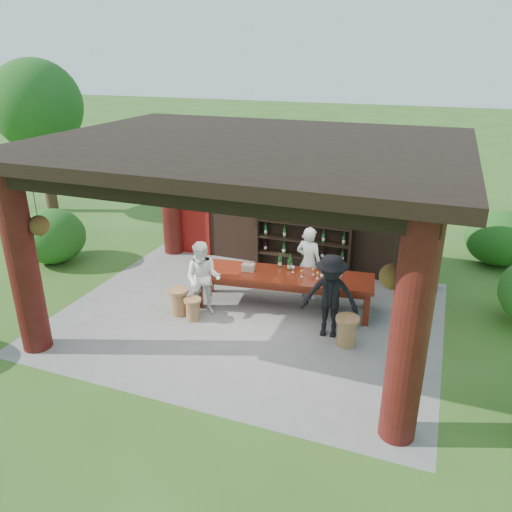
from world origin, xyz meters
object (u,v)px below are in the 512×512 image
(wine_shelf, at_px, (304,233))
(stool_near_left, at_px, (193,309))
(stool_near_right, at_px, (347,330))
(guest_man, at_px, (330,296))
(napkin_basket, at_px, (248,267))
(stool_far_left, at_px, (179,301))
(guest_woman, at_px, (203,279))
(host, at_px, (309,263))
(tasting_table, at_px, (283,279))

(wine_shelf, height_order, stool_near_left, wine_shelf)
(stool_near_right, bearing_deg, guest_man, 149.63)
(stool_near_right, xyz_separation_m, napkin_basket, (-2.25, 0.89, 0.52))
(wine_shelf, bearing_deg, stool_near_right, -60.11)
(stool_far_left, bearing_deg, guest_woman, 27.22)
(wine_shelf, distance_m, stool_near_right, 3.33)
(stool_near_left, distance_m, stool_near_right, 3.02)
(wine_shelf, bearing_deg, host, -69.32)
(wine_shelf, bearing_deg, tasting_table, -86.80)
(napkin_basket, bearing_deg, wine_shelf, 71.83)
(napkin_basket, bearing_deg, host, 33.78)
(tasting_table, bearing_deg, stool_near_right, -32.55)
(stool_far_left, height_order, napkin_basket, napkin_basket)
(wine_shelf, height_order, stool_far_left, wine_shelf)
(tasting_table, distance_m, guest_woman, 1.63)
(tasting_table, relative_size, stool_far_left, 6.84)
(host, height_order, guest_woman, host)
(stool_near_right, relative_size, guest_man, 0.35)
(host, xyz_separation_m, guest_man, (0.78, -1.39, 0.01))
(host, xyz_separation_m, napkin_basket, (-1.09, -0.73, 0.02))
(wine_shelf, xyz_separation_m, stool_near_left, (-1.40, -2.98, -0.78))
(stool_near_right, height_order, napkin_basket, napkin_basket)
(stool_far_left, relative_size, napkin_basket, 2.09)
(stool_near_left, distance_m, host, 2.63)
(tasting_table, relative_size, guest_woman, 2.45)
(stool_far_left, bearing_deg, guest_man, 5.18)
(guest_man, relative_size, napkin_basket, 6.20)
(stool_near_right, height_order, stool_far_left, stool_near_right)
(wine_shelf, xyz_separation_m, stool_near_right, (1.62, -2.82, -0.72))
(stool_far_left, height_order, guest_man, guest_man)
(stool_near_right, relative_size, host, 0.35)
(wine_shelf, relative_size, host, 1.44)
(guest_man, bearing_deg, stool_near_right, -36.60)
(wine_shelf, distance_m, guest_man, 2.88)
(stool_near_left, bearing_deg, napkin_basket, 53.79)
(stool_near_right, xyz_separation_m, stool_far_left, (-3.39, -0.05, -0.01))
(wine_shelf, xyz_separation_m, napkin_basket, (-0.63, -1.93, -0.20))
(tasting_table, distance_m, stool_near_left, 1.92)
(napkin_basket, bearing_deg, tasting_table, 6.31)
(stool_far_left, xyz_separation_m, host, (2.23, 1.66, 0.51))
(wine_shelf, xyz_separation_m, guest_man, (1.24, -2.59, -0.21))
(napkin_basket, bearing_deg, guest_woman, -134.35)
(host, bearing_deg, tasting_table, 73.64)
(wine_shelf, xyz_separation_m, host, (0.45, -1.20, -0.22))
(host, bearing_deg, guest_man, 131.54)
(guest_man, bearing_deg, wine_shelf, 109.29)
(host, relative_size, napkin_basket, 6.13)
(stool_near_left, xyz_separation_m, host, (1.85, 1.77, 0.56))
(stool_near_left, xyz_separation_m, stool_near_right, (3.02, 0.16, 0.06))
(stool_near_left, bearing_deg, wine_shelf, 64.82)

